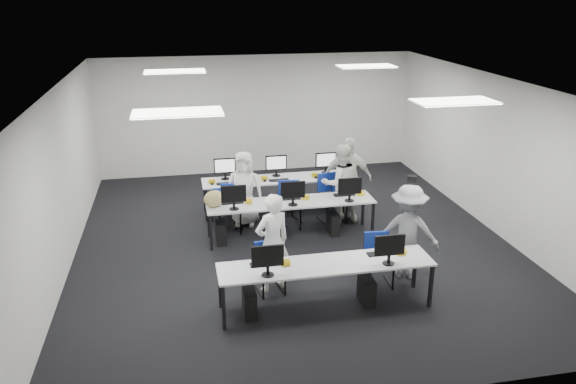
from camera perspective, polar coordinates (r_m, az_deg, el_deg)
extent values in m
plane|color=black|center=(10.76, 0.50, -4.99)|extent=(9.00, 9.00, 0.00)
plane|color=white|center=(9.87, 0.55, 11.00)|extent=(9.00, 9.00, 0.00)
cube|color=silver|center=(14.51, -3.13, 7.87)|extent=(8.00, 0.02, 3.00)
cube|color=silver|center=(6.22, 9.12, -9.61)|extent=(8.00, 0.02, 3.00)
cube|color=silver|center=(10.22, -22.02, 1.16)|extent=(0.02, 9.00, 3.00)
cube|color=silver|center=(11.68, 20.16, 3.64)|extent=(0.02, 9.00, 3.00)
cube|color=white|center=(7.70, -11.17, 7.93)|extent=(1.20, 0.60, 0.02)
cube|color=white|center=(8.68, 16.57, 8.82)|extent=(1.20, 0.60, 0.02)
cube|color=white|center=(11.65, -11.43, 11.93)|extent=(1.20, 0.60, 0.02)
cube|color=white|center=(12.31, 7.96, 12.55)|extent=(1.20, 0.60, 0.02)
cube|color=silver|center=(8.35, 3.89, -7.36)|extent=(3.20, 0.70, 0.03)
cube|color=black|center=(8.04, -6.56, -11.61)|extent=(0.05, 0.05, 0.70)
cube|color=black|center=(8.56, -6.92, -9.52)|extent=(0.05, 0.05, 0.70)
cube|color=black|center=(8.78, 14.31, -9.25)|extent=(0.05, 0.05, 0.70)
cube|color=black|center=(9.25, 12.74, -7.51)|extent=(0.05, 0.05, 0.70)
cube|color=silver|center=(10.66, 0.29, -1.06)|extent=(3.20, 0.70, 0.03)
cube|color=black|center=(10.34, -7.84, -4.12)|extent=(0.05, 0.05, 0.70)
cube|color=black|center=(10.90, -8.05, -2.85)|extent=(0.05, 0.05, 0.70)
cube|color=black|center=(10.93, 8.61, -2.81)|extent=(0.05, 0.05, 0.70)
cube|color=black|center=(11.45, 7.61, -1.67)|extent=(0.05, 0.05, 0.70)
cube|color=silver|center=(11.95, -1.05, 1.32)|extent=(3.20, 0.70, 0.03)
cube|color=black|center=(11.64, -8.31, -1.35)|extent=(0.05, 0.05, 0.70)
cube|color=black|center=(12.20, -8.48, -0.34)|extent=(0.05, 0.05, 0.70)
cube|color=black|center=(12.16, 6.42, -0.31)|extent=(0.05, 0.05, 0.70)
cube|color=black|center=(12.69, 5.62, 0.61)|extent=(0.05, 0.05, 0.70)
cube|color=#0B2299|center=(7.88, -2.09, -6.52)|extent=(0.46, 0.04, 0.32)
cube|color=black|center=(8.29, -2.43, -7.34)|extent=(0.42, 0.14, 0.02)
ellipsoid|color=black|center=(8.33, -0.37, -7.11)|extent=(0.07, 0.10, 0.04)
cube|color=black|center=(8.40, -3.94, -11.13)|extent=(0.18, 0.40, 0.42)
cube|color=white|center=(8.32, 10.29, -5.34)|extent=(0.46, 0.04, 0.32)
cube|color=black|center=(8.71, 9.42, -6.18)|extent=(0.42, 0.14, 0.02)
ellipsoid|color=black|center=(8.82, 11.26, -5.93)|extent=(0.07, 0.10, 0.04)
cube|color=black|center=(8.77, 7.98, -9.86)|extent=(0.18, 0.40, 0.42)
cube|color=white|center=(10.23, -5.55, -0.19)|extent=(0.46, 0.04, 0.32)
cube|color=black|center=(10.63, -5.68, -1.07)|extent=(0.42, 0.14, 0.02)
ellipsoid|color=black|center=(10.66, -4.08, -0.92)|extent=(0.07, 0.10, 0.04)
cube|color=black|center=(10.69, -6.84, -4.08)|extent=(0.18, 0.40, 0.42)
cube|color=white|center=(10.38, 0.49, 0.22)|extent=(0.46, 0.04, 0.32)
cube|color=black|center=(10.78, 0.14, -0.66)|extent=(0.42, 0.14, 0.02)
ellipsoid|color=black|center=(10.83, 1.70, -0.51)|extent=(0.07, 0.10, 0.04)
cube|color=black|center=(10.81, -1.01, -3.65)|extent=(0.18, 0.40, 0.42)
cube|color=white|center=(10.65, 6.30, 0.61)|extent=(0.46, 0.04, 0.32)
cube|color=black|center=(11.03, 5.75, -0.27)|extent=(0.42, 0.14, 0.02)
ellipsoid|color=black|center=(11.12, 7.23, -0.12)|extent=(0.07, 0.10, 0.04)
cube|color=black|center=(11.04, 4.62, -3.19)|extent=(0.18, 0.40, 0.42)
cube|color=white|center=(11.89, -6.44, 2.69)|extent=(0.46, 0.04, 0.32)
cube|color=black|center=(11.68, -6.25, 0.87)|extent=(0.42, 0.14, 0.02)
ellipsoid|color=black|center=(11.66, -7.72, 0.81)|extent=(0.07, 0.10, 0.04)
cube|color=black|center=(12.01, -5.03, -1.23)|extent=(0.18, 0.40, 0.42)
cube|color=white|center=(12.02, -1.21, 3.01)|extent=(0.46, 0.04, 0.32)
cube|color=black|center=(11.81, -0.93, 1.22)|extent=(0.42, 0.14, 0.02)
ellipsoid|color=black|center=(11.76, -2.37, 1.16)|extent=(0.07, 0.10, 0.04)
cube|color=black|center=(12.17, 0.12, -0.86)|extent=(0.18, 0.40, 0.42)
cube|color=white|center=(12.25, 3.86, 3.29)|extent=(0.46, 0.04, 0.32)
cube|color=black|center=(12.05, 4.22, 1.55)|extent=(0.42, 0.14, 0.02)
ellipsoid|color=black|center=(11.97, 2.84, 1.50)|extent=(0.07, 0.10, 0.04)
cube|color=black|center=(12.42, 5.11, -0.51)|extent=(0.18, 0.40, 0.42)
cube|color=navy|center=(8.89, -1.86, -7.72)|extent=(0.46, 0.44, 0.05)
cube|color=navy|center=(8.93, -2.26, -5.88)|extent=(0.38, 0.11, 0.32)
cube|color=navy|center=(9.19, 9.19, -6.84)|extent=(0.44, 0.42, 0.06)
cube|color=navy|center=(9.25, 8.93, -4.96)|extent=(0.40, 0.07, 0.34)
cube|color=navy|center=(11.10, -5.82, -1.67)|extent=(0.52, 0.50, 0.06)
cube|color=navy|center=(11.19, -5.76, -0.04)|extent=(0.43, 0.13, 0.36)
cube|color=navy|center=(11.23, 0.15, -1.28)|extent=(0.49, 0.48, 0.06)
cube|color=navy|center=(11.33, 0.08, 0.33)|extent=(0.43, 0.10, 0.37)
cube|color=navy|center=(11.52, 4.51, -0.62)|extent=(0.55, 0.53, 0.07)
cube|color=navy|center=(11.61, 4.08, 1.04)|extent=(0.46, 0.13, 0.39)
cube|color=navy|center=(11.29, -6.63, -1.34)|extent=(0.47, 0.45, 0.06)
cube|color=navy|center=(11.01, -6.53, -0.45)|extent=(0.42, 0.08, 0.36)
cube|color=navy|center=(11.47, 0.09, -0.99)|extent=(0.51, 0.50, 0.06)
cube|color=navy|center=(11.23, 0.54, -0.13)|extent=(0.39, 0.16, 0.34)
cube|color=navy|center=(11.77, 5.10, -0.58)|extent=(0.41, 0.40, 0.06)
cube|color=navy|center=(11.52, 5.37, 0.22)|extent=(0.39, 0.05, 0.33)
ellipsoid|color=#A38A54|center=(10.43, -7.54, -0.70)|extent=(0.45, 0.36, 0.32)
imported|color=white|center=(8.78, -1.59, -5.18)|extent=(0.69, 0.58, 1.62)
imported|color=white|center=(11.43, 5.33, 0.89)|extent=(0.83, 0.66, 1.64)
imported|color=white|center=(11.27, -4.46, 0.34)|extent=(0.84, 0.65, 1.52)
imported|color=white|center=(11.62, 6.02, 1.42)|extent=(1.08, 0.63, 1.72)
imported|color=gray|center=(9.39, 12.06, -3.97)|extent=(1.19, 0.97, 1.60)
cube|color=black|center=(9.26, 12.47, 1.32)|extent=(0.20, 0.22, 0.10)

